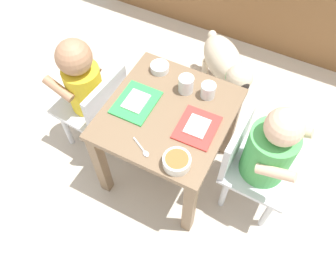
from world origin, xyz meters
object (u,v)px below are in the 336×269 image
object	(u,v)px
seated_child_left	(85,87)
dog	(225,63)
seated_child_right	(267,152)
water_cup_left	(208,91)
food_tray_left	(136,102)
water_cup_right	(186,85)
dining_table	(168,125)
food_tray_right	(197,127)
spoon_by_left_tray	(142,149)
veggie_bowl_far	(160,67)
veggie_bowl_near	(177,161)

from	to	relation	value
seated_child_left	dog	bearing A→B (deg)	53.63
seated_child_right	water_cup_left	world-z (taller)	seated_child_right
seated_child_left	water_cup_left	bearing A→B (deg)	16.73
food_tray_left	water_cup_right	bearing A→B (deg)	45.75
dining_table	food_tray_left	distance (m)	0.17
food_tray_left	water_cup_right	world-z (taller)	water_cup_right
seated_child_right	food_tray_right	distance (m)	0.28
seated_child_right	spoon_by_left_tray	world-z (taller)	seated_child_right
dining_table	spoon_by_left_tray	bearing A→B (deg)	-91.29
dog	food_tray_left	bearing A→B (deg)	-105.73
water_cup_left	veggie_bowl_far	distance (m)	0.24
food_tray_left	seated_child_left	bearing A→B (deg)	177.12
seated_child_left	dog	distance (m)	0.77
dog	food_tray_right	xyz separation A→B (m)	(0.09, -0.62, 0.25)
veggie_bowl_far	veggie_bowl_near	distance (m)	0.47
dining_table	seated_child_right	bearing A→B (deg)	5.56
food_tray_right	spoon_by_left_tray	xyz separation A→B (m)	(-0.14, -0.18, -0.00)
dining_table	dog	xyz separation A→B (m)	(0.04, 0.60, -0.15)
dog	veggie_bowl_far	xyz separation A→B (m)	(-0.17, -0.41, 0.26)
dog	food_tray_left	xyz separation A→B (m)	(-0.17, -0.62, 0.25)
seated_child_left	food_tray_left	size ratio (longest dim) A/B	3.39
dining_table	veggie_bowl_far	xyz separation A→B (m)	(-0.13, 0.19, 0.11)
water_cup_right	veggie_bowl_near	distance (m)	0.35
food_tray_right	water_cup_left	size ratio (longest dim) A/B	2.84
dog	veggie_bowl_far	distance (m)	0.52
seated_child_left	veggie_bowl_near	distance (m)	0.58
dining_table	water_cup_right	size ratio (longest dim) A/B	7.11
veggie_bowl_far	water_cup_right	bearing A→B (deg)	-19.39
water_cup_left	water_cup_right	world-z (taller)	water_cup_right
seated_child_left	veggie_bowl_near	size ratio (longest dim) A/B	6.33
seated_child_left	water_cup_left	size ratio (longest dim) A/B	10.40
food_tray_left	veggie_bowl_far	distance (m)	0.20
food_tray_left	veggie_bowl_near	xyz separation A→B (m)	(0.27, -0.18, 0.02)
seated_child_left	veggie_bowl_far	distance (m)	0.34
seated_child_left	spoon_by_left_tray	bearing A→B (deg)	-25.59
seated_child_left	spoon_by_left_tray	size ratio (longest dim) A/B	6.87
dining_table	water_cup_left	distance (m)	0.22
water_cup_right	dog	bearing A→B (deg)	86.82
veggie_bowl_near	spoon_by_left_tray	distance (m)	0.14
dining_table	spoon_by_left_tray	xyz separation A→B (m)	(-0.00, -0.20, 0.10)
dog	water_cup_right	bearing A→B (deg)	-93.18
dog	food_tray_right	bearing A→B (deg)	-81.29
water_cup_right	food_tray_right	bearing A→B (deg)	-51.59
dog	veggie_bowl_near	world-z (taller)	veggie_bowl_near
veggie_bowl_near	dining_table	bearing A→B (deg)	124.60
dog	seated_child_right	bearing A→B (deg)	-56.77
water_cup_right	veggie_bowl_far	size ratio (longest dim) A/B	0.91
food_tray_left	water_cup_left	size ratio (longest dim) A/B	3.07
veggie_bowl_near	water_cup_right	bearing A→B (deg)	110.29
food_tray_left	water_cup_left	xyz separation A→B (m)	(0.24, 0.17, 0.02)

